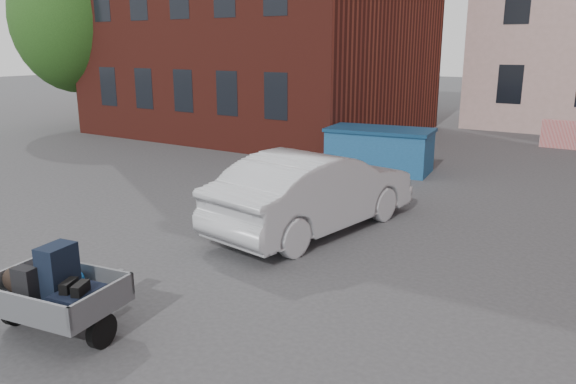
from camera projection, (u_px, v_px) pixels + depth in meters
The scene contains 6 objects.
ground at pixel (254, 269), 9.27m from camera, with size 120.00×120.00×0.00m, color #38383A.
far_building at pixel (207, 39), 36.64m from camera, with size 6.00×6.00×8.00m, color maroon.
tree at pixel (74, 6), 23.70m from camera, with size 5.28×5.28×8.30m.
trailer at pixel (53, 291), 6.99m from camera, with size 1.75×1.91×1.20m.
dumpster at pixel (379, 150), 16.33m from camera, with size 3.18×1.95×1.26m.
silver_car at pixel (315, 191), 11.07m from camera, with size 1.68×4.80×1.58m, color silver.
Camera 1 is at (5.19, -6.94, 3.57)m, focal length 35.00 mm.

